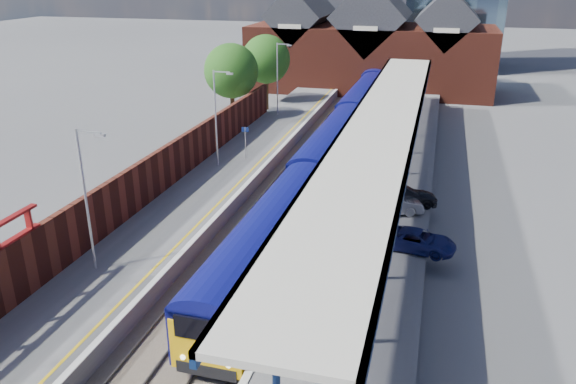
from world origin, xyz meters
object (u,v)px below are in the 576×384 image
train (350,120)px  parked_car_dark (403,195)px  lamp_post_b (87,193)px  platform_sign (245,137)px  parked_car_blue (418,240)px  lamp_post_c (217,113)px  lamp_post_d (279,75)px  parked_car_silver (389,203)px

train → parked_car_dark: train is taller
lamp_post_b → platform_sign: (1.36, 18.00, -2.30)m
platform_sign → parked_car_blue: size_ratio=0.64×
train → lamp_post_c: (-7.86, -11.53, 2.87)m
lamp_post_b → lamp_post_d: size_ratio=1.00×
platform_sign → parked_car_blue: platform_sign is taller
platform_sign → lamp_post_d: bearing=95.6°
lamp_post_b → parked_car_dark: lamp_post_b is taller
parked_car_dark → platform_sign: bearing=47.9°
lamp_post_b → parked_car_blue: lamp_post_b is taller
train → parked_car_silver: 17.89m
parked_car_blue → lamp_post_b: bearing=122.5°
platform_sign → parked_car_silver: (11.61, -7.61, -1.04)m
lamp_post_d → parked_car_silver: 25.42m
lamp_post_c → parked_car_dark: lamp_post_c is taller
lamp_post_b → parked_car_dark: bearing=41.2°
lamp_post_c → platform_sign: (1.36, 2.00, -2.30)m
lamp_post_c → lamp_post_b: bearing=-90.0°
train → lamp_post_c: size_ratio=9.42×
lamp_post_b → parked_car_silver: lamp_post_b is taller
parked_car_silver → parked_car_dark: parked_car_silver is taller
lamp_post_b → parked_car_dark: 18.44m
train → parked_car_blue: size_ratio=16.84×
platform_sign → parked_car_blue: bearing=-41.5°
parked_car_blue → train: bearing=28.4°
train → lamp_post_c: lamp_post_c is taller
parked_car_dark → lamp_post_c: bearing=57.6°
lamp_post_d → platform_sign: 14.25m
lamp_post_d → parked_car_silver: lamp_post_d is taller
parked_car_dark → lamp_post_b: bearing=115.4°
platform_sign → parked_car_dark: (12.29, -6.07, -1.07)m
lamp_post_d → parked_car_blue: (14.86, -25.94, -3.45)m
lamp_post_b → parked_car_dark: (13.65, 11.93, -3.37)m
parked_car_dark → train: bearing=4.6°
lamp_post_d → parked_car_dark: (13.65, -20.07, -3.37)m
platform_sign → parked_car_blue: 18.06m
train → parked_car_blue: train is taller
lamp_post_d → lamp_post_c: bearing=-90.0°
lamp_post_d → platform_sign: bearing=-84.4°
lamp_post_c → parked_car_blue: lamp_post_c is taller
lamp_post_c → parked_car_silver: lamp_post_c is taller
lamp_post_b → parked_car_silver: size_ratio=1.78×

